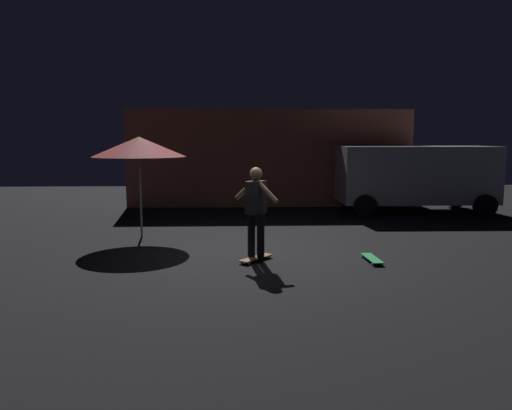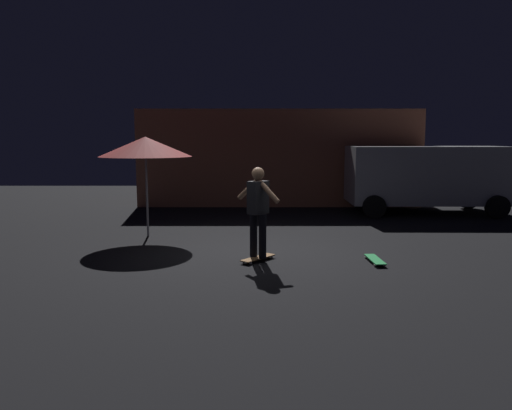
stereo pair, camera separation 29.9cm
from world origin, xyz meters
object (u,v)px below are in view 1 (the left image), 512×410
object	(u,v)px
patio_umbrella	(139,147)
parked_van	(415,175)
skateboard_spare	(372,258)
skater	(256,206)
skateboard_ridden	(256,258)

from	to	relation	value
patio_umbrella	parked_van	bearing A→B (deg)	24.85
skateboard_spare	skater	world-z (taller)	skater
skateboard_ridden	skater	distance (m)	0.98
parked_van	patio_umbrella	xyz separation A→B (m)	(-7.66, -3.55, 0.91)
skateboard_ridden	skateboard_spare	bearing A→B (deg)	-3.13
patio_umbrella	skateboard_ridden	size ratio (longest dim) A/B	3.20
skateboard_spare	parked_van	bearing A→B (deg)	63.66
skateboard_ridden	skateboard_spare	xyz separation A→B (m)	(2.15, -0.12, 0.00)
skater	skateboard_ridden	bearing A→B (deg)	180.00
parked_van	skateboard_spare	size ratio (longest dim) A/B	5.87
patio_umbrella	skater	distance (m)	3.60
parked_van	skateboard_ridden	size ratio (longest dim) A/B	6.45
patio_umbrella	skateboard_ridden	world-z (taller)	patio_umbrella
skateboard_spare	skater	size ratio (longest dim) A/B	0.47
skateboard_ridden	parked_van	bearing A→B (deg)	48.96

